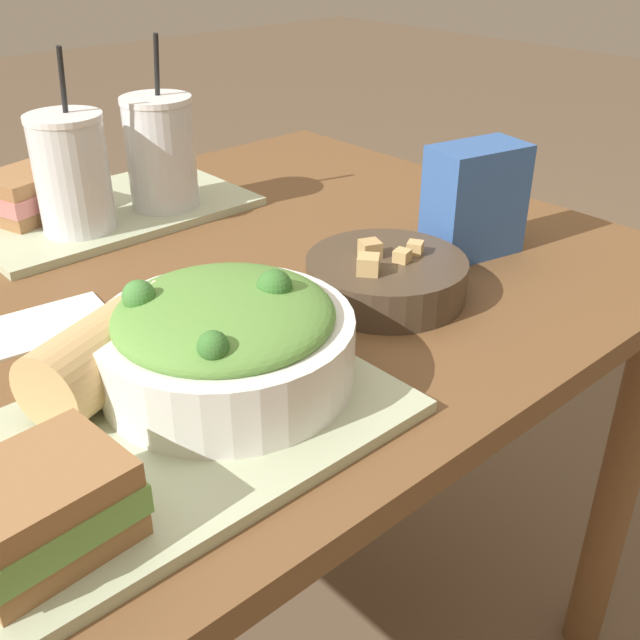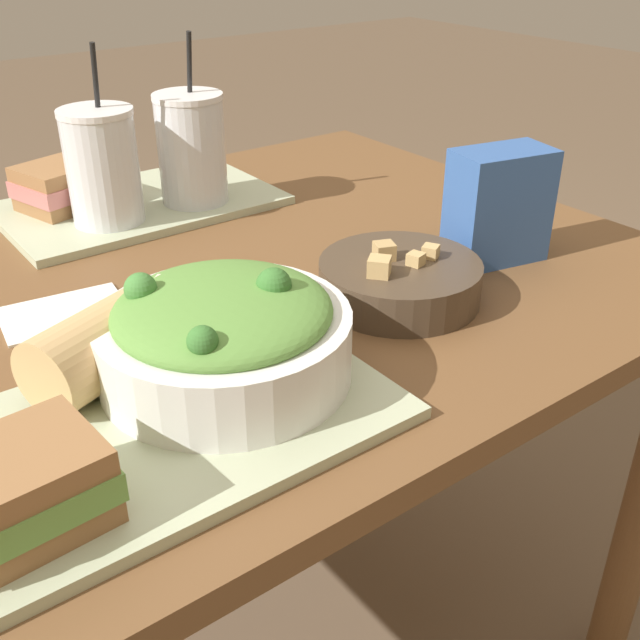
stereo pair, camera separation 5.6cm
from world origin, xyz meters
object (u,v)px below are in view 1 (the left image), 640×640
Objects in this scene: soup_bowl at (386,276)px; sandwich_far at (30,193)px; baguette_near at (96,360)px; drink_cup_dark at (73,177)px; salad_bowl at (225,337)px; sandwich_near at (42,508)px; napkin_folded at (48,325)px; chip_bag at (475,200)px; drink_cup_red at (161,156)px.

sandwich_far reaches higher than soup_bowl.
sandwich_far is at bearing -38.79° from baguette_near.
drink_cup_dark reaches higher than sandwich_far.
salad_bowl is 0.23m from sandwich_near.
napkin_folded is at bearing -30.39° from baguette_near.
chip_bag reaches higher than napkin_folded.
sandwich_far is at bearing 68.62° from napkin_folded.
drink_cup_dark reaches higher than soup_bowl.
chip_bag is (0.64, 0.13, 0.03)m from sandwich_near.
drink_cup_dark is 0.53m from chip_bag.
baguette_near is 0.97× the size of sandwich_far.
napkin_folded is at bearing -124.82° from drink_cup_dark.
salad_bowl reaches higher than napkin_folded.
baguette_near is at bearing 150.08° from salad_bowl.
napkin_folded is (-0.12, -0.30, -0.04)m from sandwich_far.
napkin_folded is (0.03, 0.18, -0.05)m from baguette_near.
drink_cup_red is (0.14, 0.00, 0.00)m from drink_cup_dark.
sandwich_near is 0.35m from napkin_folded.
drink_cup_dark reaches higher than napkin_folded.
drink_cup_red reaches higher than salad_bowl.
sandwich_far is 0.61× the size of drink_cup_red.
sandwich_far is at bearing 150.16° from drink_cup_red.
drink_cup_dark is 0.14m from drink_cup_red.
drink_cup_red reaches higher than drink_cup_dark.
chip_bag is (0.53, -0.01, 0.02)m from baguette_near.
drink_cup_red is (-0.04, 0.41, 0.06)m from soup_bowl.
baguette_near is (-0.35, 0.02, 0.02)m from soup_bowl.
sandwich_near is (-0.21, -0.08, -0.01)m from salad_bowl.
drink_cup_red is 0.36m from napkin_folded.
drink_cup_dark is at bearing 113.99° from soup_bowl.
chip_bag reaches higher than baguette_near.
soup_bowl is 0.18m from chip_bag.
sandwich_near is at bearing 119.04° from baguette_near.
salad_bowl reaches higher than sandwich_near.
chip_bag is at bearing -112.94° from baguette_near.
sandwich_near is 0.60m from drink_cup_dark.
soup_bowl is 0.78× the size of drink_cup_dark.
soup_bowl is 0.35m from baguette_near.
baguette_near is at bearing -114.00° from drink_cup_dark.
napkin_folded is (-0.07, 0.23, -0.06)m from salad_bowl.
drink_cup_red is 0.45m from chip_bag.
sandwich_far reaches higher than napkin_folded.
baguette_near reaches higher than soup_bowl.
napkin_folded is (0.14, 0.32, -0.04)m from sandwich_near.
sandwich_near is 0.67m from sandwich_far.
soup_bowl is (0.25, 0.04, -0.03)m from salad_bowl.
sandwich_near reaches higher than soup_bowl.
chip_bag is at bearing -60.71° from drink_cup_red.
salad_bowl is 1.94× the size of sandwich_near.
drink_cup_red reaches higher than baguette_near.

